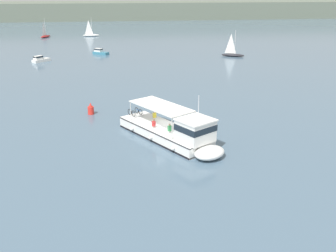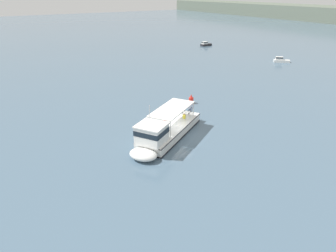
{
  "view_description": "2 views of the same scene",
  "coord_description": "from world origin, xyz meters",
  "views": [
    {
      "loc": [
        -5.01,
        -35.21,
        13.99
      ],
      "look_at": [
        -0.26,
        -1.44,
        1.4
      ],
      "focal_mm": 40.58,
      "sensor_mm": 36.0,
      "label": 1
    },
    {
      "loc": [
        26.26,
        -18.06,
        15.63
      ],
      "look_at": [
        -0.26,
        -1.44,
        1.4
      ],
      "focal_mm": 32.22,
      "sensor_mm": 36.0,
      "label": 2
    }
  ],
  "objects": [
    {
      "name": "motorboat_near_port",
      "position": [
        -19.53,
        41.86,
        0.54
      ],
      "size": [
        3.38,
        3.54,
        1.26
      ],
      "color": "white",
      "rests_on": "ground"
    },
    {
      "name": "ferry_main",
      "position": [
        0.27,
        -2.3,
        1.02
      ],
      "size": [
        9.29,
        12.45,
        5.32
      ],
      "color": "white",
      "rests_on": "ground"
    },
    {
      "name": "channel_buoy",
      "position": [
        -8.04,
        7.54,
        0.57
      ],
      "size": [
        0.7,
        0.7,
        1.4
      ],
      "color": "red",
      "rests_on": "ground"
    },
    {
      "name": "ground_plane",
      "position": [
        0.0,
        0.0,
        0.0
      ],
      "size": [
        400.0,
        400.0,
        0.0
      ],
      "primitive_type": "plane",
      "color": "slate"
    },
    {
      "name": "motorboat_far_right",
      "position": [
        -46.64,
        41.07,
        0.54
      ],
      "size": [
        1.58,
        3.69,
        1.26
      ],
      "color": "#232328",
      "rests_on": "ground"
    }
  ]
}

